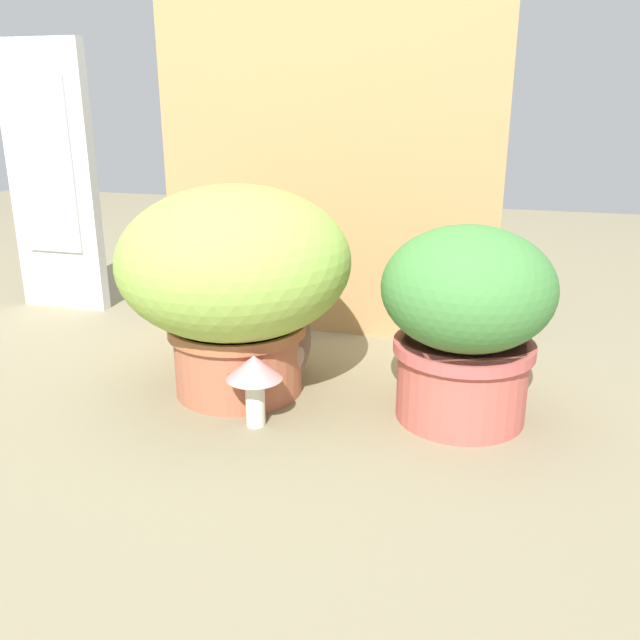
% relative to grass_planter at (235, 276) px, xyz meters
% --- Properties ---
extents(ground_plane, '(6.00, 6.00, 0.00)m').
position_rel_grass_planter_xyz_m(ground_plane, '(0.06, -0.09, -0.27)').
color(ground_plane, gray).
extents(cardboard_backdrop, '(0.95, 0.03, 0.93)m').
position_rel_grass_planter_xyz_m(cardboard_backdrop, '(0.08, 0.46, 0.19)').
color(cardboard_backdrop, tan).
rests_on(cardboard_backdrop, ground).
extents(window_panel_white, '(0.29, 0.05, 0.82)m').
position_rel_grass_planter_xyz_m(window_panel_white, '(-0.79, 0.47, 0.14)').
color(window_panel_white, white).
rests_on(window_panel_white, ground).
extents(grass_planter, '(0.52, 0.52, 0.48)m').
position_rel_grass_planter_xyz_m(grass_planter, '(0.00, 0.00, 0.00)').
color(grass_planter, '#AE6246').
rests_on(grass_planter, ground).
extents(leafy_planter, '(0.35, 0.35, 0.41)m').
position_rel_grass_planter_xyz_m(leafy_planter, '(0.51, -0.00, -0.05)').
color(leafy_planter, '#C25A4E').
rests_on(leafy_planter, ground).
extents(cat, '(0.28, 0.38, 0.32)m').
position_rel_grass_planter_xyz_m(cat, '(0.07, 0.07, -0.15)').
color(cat, brown).
rests_on(cat, ground).
extents(mushroom_ornament_pink, '(0.12, 0.12, 0.16)m').
position_rel_grass_planter_xyz_m(mushroom_ornament_pink, '(0.10, -0.16, -0.16)').
color(mushroom_ornament_pink, silver).
rests_on(mushroom_ornament_pink, ground).
extents(mushroom_ornament_red, '(0.11, 0.11, 0.15)m').
position_rel_grass_planter_xyz_m(mushroom_ornament_red, '(0.03, -0.09, -0.17)').
color(mushroom_ornament_red, silver).
rests_on(mushroom_ornament_red, ground).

